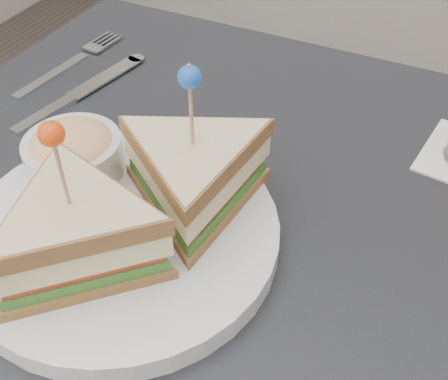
% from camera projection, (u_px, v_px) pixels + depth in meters
% --- Properties ---
extents(table, '(0.80, 0.80, 0.75)m').
position_uv_depth(table, '(211.00, 280.00, 0.60)').
color(table, black).
rests_on(table, ground).
extents(plate_meal, '(0.36, 0.36, 0.17)m').
position_uv_depth(plate_meal, '(128.00, 204.00, 0.50)').
color(plate_meal, silver).
rests_on(plate_meal, table).
extents(cutlery_fork, '(0.04, 0.20, 0.01)m').
position_uv_depth(cutlery_fork, '(75.00, 61.00, 0.78)').
color(cutlery_fork, silver).
rests_on(cutlery_fork, table).
extents(cutlery_knife, '(0.06, 0.22, 0.01)m').
position_uv_depth(cutlery_knife, '(77.00, 94.00, 0.72)').
color(cutlery_knife, silver).
rests_on(cutlery_knife, table).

